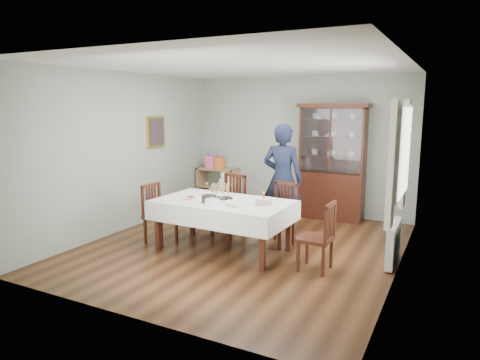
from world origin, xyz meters
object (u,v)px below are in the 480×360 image
Objects in this scene: champagne_tray at (220,195)px; gift_bag_pink at (211,160)px; birthday_cake at (264,202)px; chair_far_left at (229,218)px; china_cabinet at (332,160)px; high_chair at (225,204)px; sideboard at (218,186)px; gift_bag_orange at (219,161)px; chair_far_right at (278,227)px; woman at (282,179)px; dining_table at (223,225)px; chair_end_left at (160,226)px; chair_end_right at (316,250)px.

gift_bag_pink is (-1.66, 2.47, 0.13)m from champagne_tray.
chair_far_left is at bearing 143.68° from birthday_cake.
china_cabinet is 6.03× the size of gift_bag_pink.
high_chair is 3.45× the size of birthday_cake.
sideboard is at bearing 120.89° from champagne_tray.
gift_bag_pink reaches higher than chair_far_left.
sideboard is 0.56m from gift_bag_orange.
gift_bag_pink reaches higher than chair_far_right.
gift_bag_pink is at bearing 134.52° from high_chair.
dining_table is at bearing 67.23° from woman.
chair_far_left reaches higher than dining_table.
chair_far_right is at bearing -41.73° from gift_bag_orange.
chair_far_left is 2.31m from gift_bag_orange.
birthday_cake is (1.30, -1.23, 0.44)m from high_chair.
chair_end_left is 0.50× the size of woman.
china_cabinet is 2.35× the size of chair_end_right.
gift_bag_orange is (-2.16, 2.53, 0.14)m from birthday_cake.
woman is 1.27m from birthday_cake.
chair_far_left is at bearing 108.08° from champagne_tray.
high_chair is 2.66× the size of gift_bag_pink.
gift_bag_pink reaches higher than high_chair.
chair_end_left is (-1.69, -0.77, -0.01)m from chair_far_right.
high_chair is 2.50× the size of champagne_tray.
sideboard is 2.57× the size of gift_bag_orange.
chair_far_right is 3.47× the size of birthday_cake.
chair_end_left is at bearing 39.68° from woman.
china_cabinet is 2.84m from chair_end_right.
woman reaches higher than high_chair.
chair_far_right is 3.11m from gift_bag_pink.
china_cabinet is 2.45m from gift_bag_orange.
sideboard is 3.41m from birthday_cake.
gift_bag_orange is at bearing 179.96° from china_cabinet.
champagne_tray reaches higher than dining_table.
gift_bag_pink is at bearing 157.02° from chair_far_right.
chair_end_right is at bearing -39.64° from gift_bag_pink.
high_chair is at bearing -50.18° from gift_bag_pink.
high_chair is 1.67m from gift_bag_orange.
sideboard is 2.34× the size of champagne_tray.
gift_bag_pink reaches higher than sideboard.
chair_far_right is at bearing -98.94° from china_cabinet.
champagne_tray is at bearing -56.16° from gift_bag_pink.
gift_bag_orange reaches higher than dining_table.
gift_bag_orange is (-0.45, 2.68, 0.68)m from chair_end_left.
china_cabinet reaches higher than chair_far_left.
high_chair is (-2.12, 1.35, 0.10)m from chair_end_right.
dining_table is at bearing -92.81° from chair_end_right.
gift_bag_pink reaches higher than birthday_cake.
gift_bag_pink reaches higher than gift_bag_orange.
high_chair is 1.84m from birthday_cake.
chair_end_left is 2.53m from chair_end_right.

